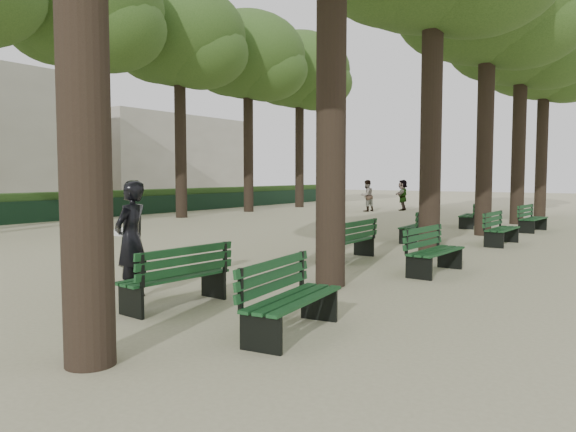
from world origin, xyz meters
The scene contains 22 objects.
ground centered at (0.00, 0.00, 0.00)m, with size 120.00×120.00×0.00m, color #B5AF89.
tree_central_4 centered at (1.50, 18.00, 7.65)m, with size 6.00×6.00×9.95m.
tree_central_5 centered at (1.50, 23.00, 7.65)m, with size 6.00×6.00×9.95m.
tree_far_2 centered at (-12.00, 8.00, 8.14)m, with size 6.00×6.00×10.45m.
tree_far_3 centered at (-12.00, 13.00, 8.14)m, with size 6.00×6.00×10.45m.
tree_far_4 centered at (-12.00, 18.00, 8.14)m, with size 6.00×6.00×10.45m.
tree_far_5 centered at (-12.00, 23.00, 8.14)m, with size 6.00×6.00×10.45m.
bench_left_0 centered at (0.37, 0.33, 0.27)m, with size 0.72×1.84×0.92m.
bench_left_1 centered at (0.37, 5.88, 0.27)m, with size 0.60×1.81×0.92m.
bench_left_2 centered at (0.37, 10.13, 0.27)m, with size 0.66×1.83×0.92m.
bench_left_3 centered at (0.37, 15.49, 0.27)m, with size 0.79×1.86×0.92m.
bench_right_0 centered at (2.63, 0.08, 0.27)m, with size 0.77×1.85×0.92m.
bench_right_1 centered at (2.63, 5.22, 0.27)m, with size 0.67×1.83×0.92m.
bench_right_2 centered at (2.63, 10.70, 0.27)m, with size 0.63×1.82×0.92m.
bench_right_3 centered at (2.63, 15.15, 0.27)m, with size 0.71×1.84×0.92m.
man_with_map centered at (-0.61, 0.36, 0.94)m, with size 0.71×0.82×1.87m.
pedestrian_a centered at (-6.81, 21.57, 0.84)m, with size 0.82×0.34×1.68m, color #262628.
pedestrian_d centered at (-4.71, 25.82, 0.96)m, with size 0.94×0.38×1.92m, color #262628.
pedestrian_e centered at (-5.59, 23.53, 0.84)m, with size 1.57×0.34×1.69m, color #262628.
fence centered at (-15.00, 11.00, 0.45)m, with size 0.08×42.00×0.90m, color black.
hedge centered at (-15.70, 11.00, 0.60)m, with size 1.20×42.00×1.20m, color #254819.
building_far centered at (-33.00, 30.00, 3.50)m, with size 12.00×16.00×7.00m, color #B7B2A3.
Camera 1 is at (6.35, -5.56, 1.96)m, focal length 35.00 mm.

